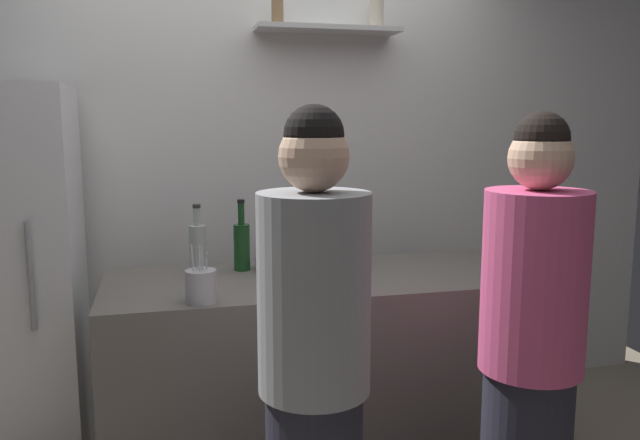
# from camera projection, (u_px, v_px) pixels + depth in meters

# --- Properties ---
(back_wall_assembly) EXTENTS (4.80, 0.32, 2.60)m
(back_wall_assembly) POSITION_uv_depth(u_px,v_px,m) (257.00, 171.00, 3.44)
(back_wall_assembly) COLOR white
(back_wall_assembly) RESTS_ON ground
(refrigerator) EXTENTS (0.68, 0.59, 1.73)m
(refrigerator) POSITION_uv_depth(u_px,v_px,m) (0.00, 282.00, 2.83)
(refrigerator) COLOR white
(refrigerator) RESTS_ON ground
(counter) EXTENTS (1.85, 0.74, 0.90)m
(counter) POSITION_uv_depth(u_px,v_px,m) (320.00, 373.00, 2.87)
(counter) COLOR #66605B
(counter) RESTS_ON ground
(baking_pan) EXTENTS (0.34, 0.24, 0.05)m
(baking_pan) POSITION_uv_depth(u_px,v_px,m) (296.00, 265.00, 2.90)
(baking_pan) COLOR gray
(baking_pan) RESTS_ON counter
(utensil_holder) EXTENTS (0.12, 0.12, 0.22)m
(utensil_holder) POSITION_uv_depth(u_px,v_px,m) (201.00, 286.00, 2.39)
(utensil_holder) COLOR #B2B2B7
(utensil_holder) RESTS_ON counter
(wine_bottle_green_glass) EXTENTS (0.07, 0.07, 0.33)m
(wine_bottle_green_glass) POSITION_uv_depth(u_px,v_px,m) (242.00, 244.00, 2.90)
(wine_bottle_green_glass) COLOR #19471E
(wine_bottle_green_glass) RESTS_ON counter
(wine_bottle_pale_glass) EXTENTS (0.08, 0.08, 0.31)m
(wine_bottle_pale_glass) POSITION_uv_depth(u_px,v_px,m) (198.00, 247.00, 2.83)
(wine_bottle_pale_glass) COLOR #B2BFB2
(wine_bottle_pale_glass) RESTS_ON counter
(water_bottle_plastic) EXTENTS (0.09, 0.09, 0.24)m
(water_bottle_plastic) POSITION_uv_depth(u_px,v_px,m) (349.00, 244.00, 2.97)
(water_bottle_plastic) COLOR silver
(water_bottle_plastic) RESTS_ON counter
(person_grey_hoodie) EXTENTS (0.34, 0.34, 1.62)m
(person_grey_hoodie) POSITION_uv_depth(u_px,v_px,m) (314.00, 379.00, 1.93)
(person_grey_hoodie) COLOR #262633
(person_grey_hoodie) RESTS_ON ground
(person_pink_top) EXTENTS (0.34, 0.34, 1.61)m
(person_pink_top) POSITION_uv_depth(u_px,v_px,m) (530.00, 359.00, 2.12)
(person_pink_top) COLOR #262633
(person_pink_top) RESTS_ON ground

